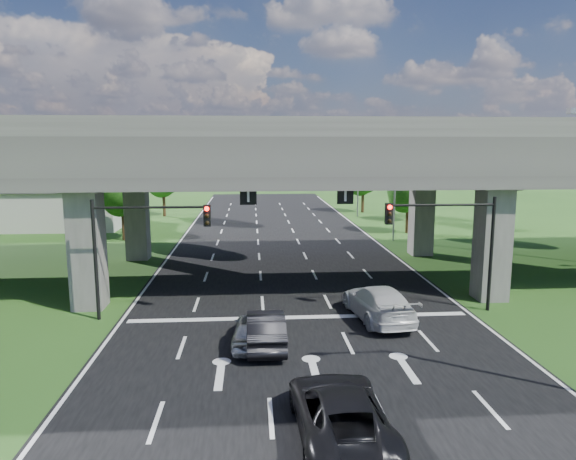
{
  "coord_description": "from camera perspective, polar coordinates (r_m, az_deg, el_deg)",
  "views": [
    {
      "loc": [
        -2.33,
        -21.13,
        8.58
      ],
      "look_at": [
        -0.19,
        8.92,
        3.59
      ],
      "focal_mm": 32.0,
      "sensor_mm": 36.0,
      "label": 1
    }
  ],
  "objects": [
    {
      "name": "overpass",
      "position": [
        33.21,
        -0.05,
        8.26
      ],
      "size": [
        80.0,
        15.0,
        10.0
      ],
      "color": "#353330",
      "rests_on": "ground"
    },
    {
      "name": "tree_right_mid",
      "position": [
        60.17,
        13.77,
        4.93
      ],
      "size": [
        3.91,
        3.9,
        6.76
      ],
      "color": "black",
      "rests_on": "ground"
    },
    {
      "name": "streetlight_far",
      "position": [
        46.88,
        11.36,
        5.87
      ],
      "size": [
        3.38,
        0.25,
        10.0
      ],
      "color": "gray",
      "rests_on": "ground"
    },
    {
      "name": "car_silver",
      "position": [
        22.62,
        -4.0,
        -10.95
      ],
      "size": [
        1.88,
        4.16,
        1.39
      ],
      "primitive_type": "imported",
      "rotation": [
        0.0,
        0.0,
        3.08
      ],
      "color": "#A9ADB1",
      "rests_on": "road"
    },
    {
      "name": "tree_right_near",
      "position": [
        51.64,
        13.31,
        4.61
      ],
      "size": [
        4.2,
        4.2,
        7.28
      ],
      "color": "black",
      "rests_on": "ground"
    },
    {
      "name": "signal_left",
      "position": [
        26.04,
        -16.2,
        -0.69
      ],
      "size": [
        5.76,
        0.54,
        6.0
      ],
      "color": "black",
      "rests_on": "ground"
    },
    {
      "name": "ground",
      "position": [
        22.92,
        2.11,
        -12.59
      ],
      "size": [
        160.0,
        160.0,
        0.0
      ],
      "primitive_type": "plane",
      "color": "#234817",
      "rests_on": "ground"
    },
    {
      "name": "signal_right",
      "position": [
        27.4,
        17.74,
        -0.28
      ],
      "size": [
        5.76,
        0.54,
        6.0
      ],
      "color": "black",
      "rests_on": "ground"
    },
    {
      "name": "tree_left_mid",
      "position": [
        57.21,
        -18.93,
        4.47
      ],
      "size": [
        3.91,
        3.9,
        6.76
      ],
      "color": "black",
      "rests_on": "ground"
    },
    {
      "name": "tree_left_far",
      "position": [
        64.11,
        -13.69,
        6.06
      ],
      "size": [
        4.8,
        4.8,
        8.32
      ],
      "color": "black",
      "rests_on": "ground"
    },
    {
      "name": "road",
      "position": [
        32.37,
        0.2,
        -5.95
      ],
      "size": [
        18.0,
        120.0,
        0.03
      ],
      "primitive_type": "cube",
      "color": "black",
      "rests_on": "ground"
    },
    {
      "name": "streetlight_beyond",
      "position": [
        62.44,
        7.46,
        6.81
      ],
      "size": [
        3.38,
        0.25,
        10.0
      ],
      "color": "gray",
      "rests_on": "ground"
    },
    {
      "name": "warehouse",
      "position": [
        61.27,
        -26.79,
        2.22
      ],
      "size": [
        20.0,
        10.0,
        4.0
      ],
      "primitive_type": "cube",
      "color": "#9E9E99",
      "rests_on": "ground"
    },
    {
      "name": "car_trailing",
      "position": [
        16.06,
        5.83,
        -19.54
      ],
      "size": [
        2.77,
        5.75,
        1.58
      ],
      "primitive_type": "imported",
      "rotation": [
        0.0,
        0.0,
        3.17
      ],
      "color": "black",
      "rests_on": "road"
    },
    {
      "name": "car_white",
      "position": [
        26.08,
        9.99,
        -7.96
      ],
      "size": [
        2.96,
        5.97,
        1.67
      ],
      "primitive_type": "imported",
      "rotation": [
        0.0,
        0.0,
        3.25
      ],
      "color": "silver",
      "rests_on": "road"
    },
    {
      "name": "tree_left_near",
      "position": [
        48.69,
        -17.93,
        4.51
      ],
      "size": [
        4.5,
        4.5,
        7.8
      ],
      "color": "black",
      "rests_on": "ground"
    },
    {
      "name": "car_dark",
      "position": [
        22.49,
        -2.52,
        -10.88
      ],
      "size": [
        1.66,
        4.63,
        1.52
      ],
      "primitive_type": "imported",
      "rotation": [
        0.0,
        0.0,
        3.15
      ],
      "color": "black",
      "rests_on": "road"
    },
    {
      "name": "tree_right_far",
      "position": [
        66.8,
        8.41,
        6.07
      ],
      "size": [
        4.5,
        4.5,
        7.8
      ],
      "color": "black",
      "rests_on": "ground"
    }
  ]
}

